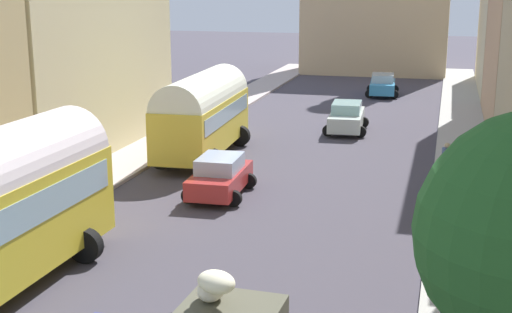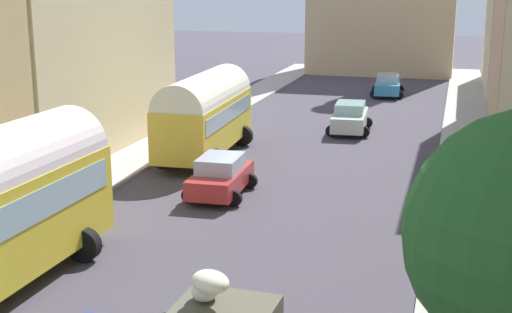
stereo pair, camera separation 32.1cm
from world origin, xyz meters
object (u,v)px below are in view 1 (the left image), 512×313
pedestrian_2 (446,163)px  pedestrian_3 (479,236)px  car_1 (383,85)px  parked_bus_1 (203,111)px  car_3 (220,176)px  car_0 (347,117)px

pedestrian_2 → pedestrian_3: 8.37m
car_1 → pedestrian_3: 31.55m
parked_bus_1 → pedestrian_3: bearing=-42.4°
car_3 → car_1: bearing=82.0°
car_3 → pedestrian_2: size_ratio=2.09×
pedestrian_2 → pedestrian_3: bearing=-83.4°
parked_bus_1 → car_1: parked_bus_1 is taller
car_0 → pedestrian_3: 19.12m
parked_bus_1 → pedestrian_2: parked_bus_1 is taller
car_3 → car_0: bearing=77.1°
parked_bus_1 → car_3: bearing=-65.0°
pedestrian_3 → car_1: bearing=100.1°
car_0 → car_3: size_ratio=1.10×
pedestrian_2 → pedestrian_3: size_ratio=0.98×
pedestrian_2 → car_3: bearing=-158.8°
car_1 → pedestrian_2: 23.21m
car_1 → pedestrian_3: bearing=-79.9°
pedestrian_2 → pedestrian_3: pedestrian_3 is taller
pedestrian_2 → parked_bus_1: bearing=167.0°
car_0 → pedestrian_3: bearing=-71.0°
car_1 → pedestrian_2: bearing=-78.7°
car_0 → pedestrian_2: 11.09m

